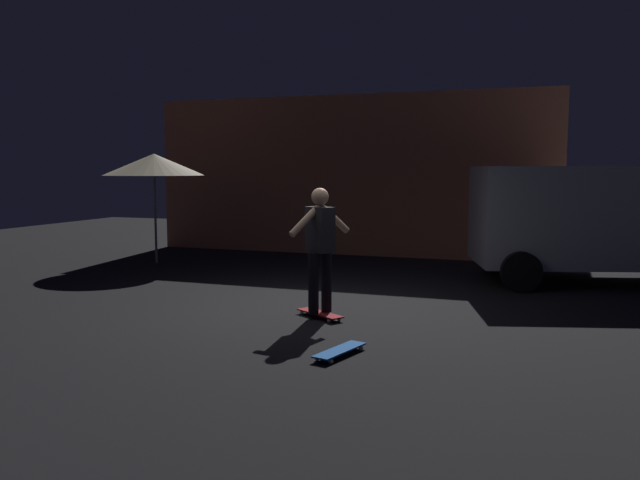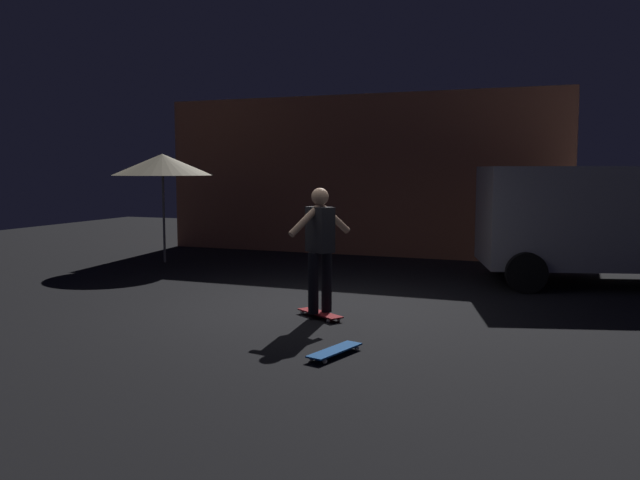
% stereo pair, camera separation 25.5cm
% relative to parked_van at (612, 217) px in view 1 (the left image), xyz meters
% --- Properties ---
extents(ground_plane, '(28.00, 28.00, 0.00)m').
position_rel_parked_van_xyz_m(ground_plane, '(-4.10, -3.85, -1.16)').
color(ground_plane, black).
extents(low_building, '(9.52, 3.65, 3.67)m').
position_rel_parked_van_xyz_m(low_building, '(-5.51, 3.83, 0.67)').
color(low_building, '#B76B4C').
rests_on(low_building, ground_plane).
extents(parked_van, '(4.95, 3.27, 2.03)m').
position_rel_parked_van_xyz_m(parked_van, '(0.00, 0.00, 0.00)').
color(parked_van, '#B2B2B7').
rests_on(parked_van, ground_plane).
extents(patio_umbrella, '(2.10, 2.10, 2.30)m').
position_rel_parked_van_xyz_m(patio_umbrella, '(-8.86, -0.59, 0.91)').
color(patio_umbrella, slate).
rests_on(patio_umbrella, ground_plane).
extents(skateboard_ridden, '(0.77, 0.59, 0.07)m').
position_rel_parked_van_xyz_m(skateboard_ridden, '(-3.85, -4.29, -1.11)').
color(skateboard_ridden, '#AD1E23').
rests_on(skateboard_ridden, ground_plane).
extents(skateboard_spare, '(0.39, 0.81, 0.07)m').
position_rel_parked_van_xyz_m(skateboard_spare, '(-3.05, -5.92, -1.11)').
color(skateboard_spare, '#1959B2').
rests_on(skateboard_spare, ground_plane).
extents(skater, '(0.60, 0.88, 1.67)m').
position_rel_parked_van_xyz_m(skater, '(-3.85, -4.29, -0.12)').
color(skater, black).
rests_on(skater, skateboard_ridden).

